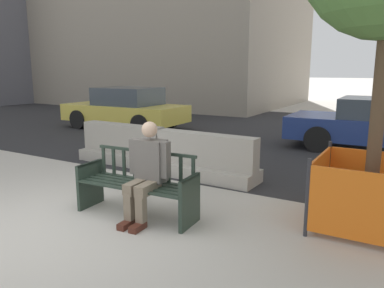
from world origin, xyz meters
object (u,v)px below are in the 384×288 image
at_px(street_bench, 137,187).
at_px(construction_fence, 370,192).
at_px(seated_person, 147,169).
at_px(jersey_barrier_centre, 206,160).
at_px(jersey_barrier_left, 123,147).
at_px(car_taxi_near, 126,108).

xyz_separation_m(street_bench, construction_fence, (2.79, 1.11, 0.09)).
relative_size(seated_person, jersey_barrier_centre, 0.65).
height_order(street_bench, seated_person, seated_person).
bearing_deg(jersey_barrier_left, street_bench, -45.58).
height_order(jersey_barrier_centre, car_taxi_near, car_taxi_near).
xyz_separation_m(street_bench, jersey_barrier_left, (-2.16, 2.20, -0.06)).
bearing_deg(construction_fence, jersey_barrier_left, 167.56).
height_order(street_bench, jersey_barrier_centre, street_bench).
distance_m(street_bench, car_taxi_near, 7.98).
bearing_deg(construction_fence, street_bench, -158.28).
distance_m(seated_person, construction_fence, 2.84).
distance_m(street_bench, seated_person, 0.36).
xyz_separation_m(construction_fence, car_taxi_near, (-8.07, 4.87, 0.21)).
relative_size(jersey_barrier_centre, car_taxi_near, 0.48).
xyz_separation_m(seated_person, car_taxi_near, (-5.48, 6.03, -0.00)).
height_order(jersey_barrier_left, car_taxi_near, car_taxi_near).
bearing_deg(street_bench, car_taxi_near, 131.40).
bearing_deg(construction_fence, jersey_barrier_centre, 161.72).
distance_m(seated_person, jersey_barrier_centre, 2.14).
distance_m(seated_person, car_taxi_near, 8.15).
height_order(seated_person, jersey_barrier_left, seated_person).
distance_m(street_bench, construction_fence, 3.01).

